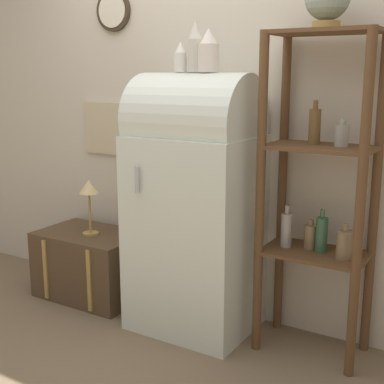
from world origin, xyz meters
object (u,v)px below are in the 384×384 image
suitcase_trunk (91,264)px  vase_left (180,58)px  refrigerator (195,201)px  desk_lamp (89,193)px  vase_right (209,52)px  vase_center (195,49)px

suitcase_trunk → vase_left: 1.58m
refrigerator → desk_lamp: size_ratio=4.06×
vase_left → vase_right: 0.18m
refrigerator → vase_center: (-0.00, -0.00, 0.88)m
desk_lamp → refrigerator: bearing=1.7°
suitcase_trunk → vase_center: size_ratio=2.57×
suitcase_trunk → desk_lamp: size_ratio=1.89×
suitcase_trunk → vase_center: bearing=-0.6°
vase_left → desk_lamp: 1.13m
vase_left → desk_lamp: vase_left is taller
suitcase_trunk → vase_left: size_ratio=4.25×
vase_left → desk_lamp: bearing=-178.4°
refrigerator → vase_right: bearing=0.6°
vase_center → desk_lamp: 1.23m
refrigerator → suitcase_trunk: 1.02m
vase_left → vase_center: bearing=2.3°
vase_center → vase_right: (0.09, 0.00, -0.02)m
suitcase_trunk → desk_lamp: bearing=-41.2°
refrigerator → suitcase_trunk: bearing=179.4°
suitcase_trunk → vase_right: 1.71m
vase_left → vase_center: size_ratio=0.61×
suitcase_trunk → vase_right: bearing=-0.5°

